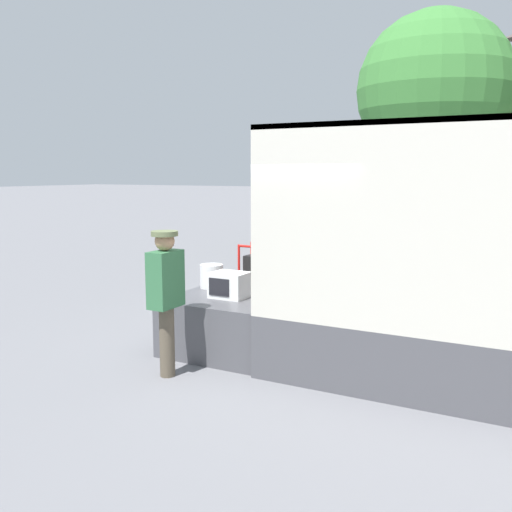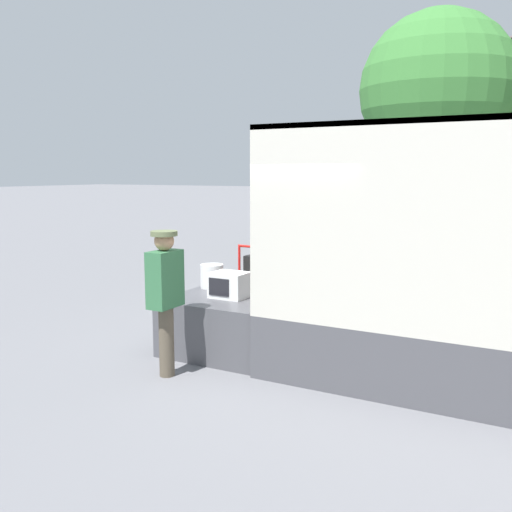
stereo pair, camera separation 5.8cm
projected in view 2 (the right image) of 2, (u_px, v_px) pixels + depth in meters
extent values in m
plane|color=slate|center=(292.00, 351.00, 7.76)|extent=(160.00, 160.00, 0.00)
cube|color=#4C4C51|center=(469.00, 349.00, 6.63)|extent=(4.53, 2.32, 0.76)
cube|color=beige|center=(488.00, 216.00, 7.40)|extent=(4.53, 0.06, 2.18)
cube|color=beige|center=(459.00, 232.00, 5.43)|extent=(4.53, 0.06, 2.18)
cube|color=beige|center=(481.00, 127.00, 6.26)|extent=(4.53, 2.32, 0.06)
cylinder|color=silver|center=(447.00, 306.00, 6.39)|extent=(0.28, 0.28, 0.35)
cube|color=#2D7F33|center=(443.00, 303.00, 6.67)|extent=(0.44, 0.32, 0.29)
cube|color=#4C4C51|center=(244.00, 317.00, 8.06)|extent=(1.50, 2.20, 0.76)
cube|color=white|center=(230.00, 285.00, 7.60)|extent=(0.48, 0.39, 0.34)
cube|color=black|center=(219.00, 287.00, 7.45)|extent=(0.31, 0.01, 0.23)
cube|color=black|center=(266.00, 270.00, 8.44)|extent=(0.57, 0.34, 0.44)
cylinder|color=slate|center=(279.00, 270.00, 8.33)|extent=(0.21, 0.19, 0.19)
cylinder|color=red|center=(239.00, 265.00, 8.42)|extent=(0.04, 0.04, 0.60)
cylinder|color=red|center=(280.00, 269.00, 8.10)|extent=(0.04, 0.04, 0.60)
cylinder|color=red|center=(252.00, 261.00, 8.76)|extent=(0.04, 0.04, 0.60)
cylinder|color=red|center=(292.00, 265.00, 8.43)|extent=(0.04, 0.04, 0.60)
cylinder|color=red|center=(259.00, 247.00, 8.22)|extent=(0.68, 0.04, 0.04)
cylinder|color=red|center=(272.00, 244.00, 8.55)|extent=(0.68, 0.04, 0.04)
cylinder|color=silver|center=(212.00, 276.00, 8.24)|extent=(0.33, 0.33, 0.34)
cylinder|color=brown|center=(167.00, 341.00, 6.77)|extent=(0.18, 0.18, 0.84)
cube|color=#336B42|center=(165.00, 279.00, 6.66)|extent=(0.24, 0.44, 0.67)
sphere|color=tan|center=(164.00, 241.00, 6.59)|extent=(0.23, 0.23, 0.23)
cylinder|color=#606B47|center=(164.00, 233.00, 6.58)|extent=(0.31, 0.31, 0.06)
cylinder|color=brown|center=(432.00, 208.00, 16.77)|extent=(0.36, 0.36, 2.76)
sphere|color=#3D7F38|center=(438.00, 89.00, 16.28)|extent=(4.43, 4.43, 4.43)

